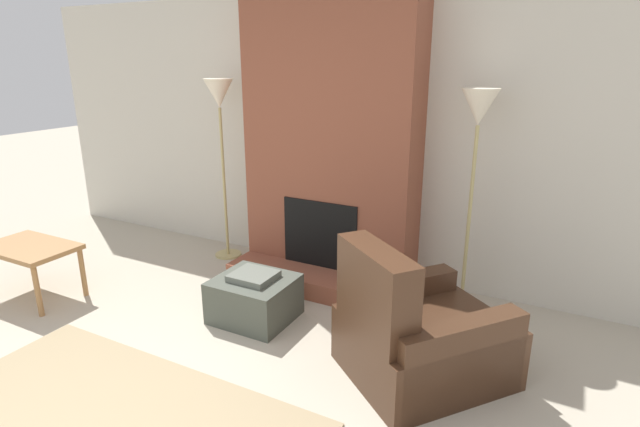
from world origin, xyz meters
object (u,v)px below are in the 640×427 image
floor_lamp_left (220,108)px  floor_lamp_right (478,125)px  side_table (30,252)px  ottoman (254,298)px  armchair (415,338)px

floor_lamp_left → floor_lamp_right: floor_lamp_left is taller
side_table → floor_lamp_left: bearing=60.0°
floor_lamp_left → side_table: bearing=-120.0°
side_table → floor_lamp_left: 2.13m
ottoman → floor_lamp_right: (1.44, 0.98, 1.35)m
ottoman → armchair: (1.37, -0.15, 0.10)m
side_table → floor_lamp_right: size_ratio=0.44×
ottoman → floor_lamp_left: floor_lamp_left is taller
side_table → ottoman: bearing=16.5°
armchair → floor_lamp_left: (-2.40, 1.13, 1.27)m
armchair → floor_lamp_left: bearing=13.8°
armchair → side_table: armchair is taller
armchair → floor_lamp_right: size_ratio=0.71×
floor_lamp_left → floor_lamp_right: 2.47m
ottoman → armchair: armchair is taller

